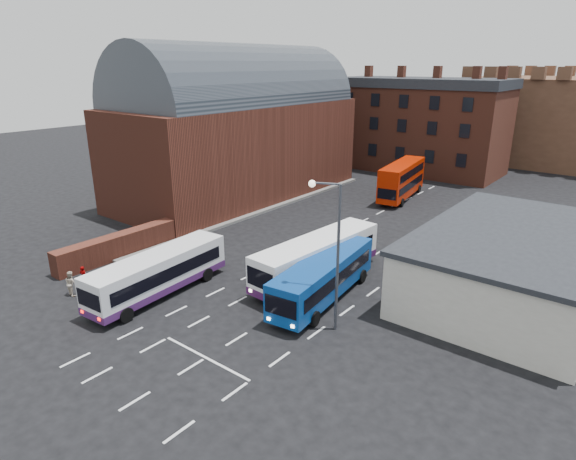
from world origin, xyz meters
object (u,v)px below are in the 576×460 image
Objects in this scene: bus_white_outbound at (158,271)px; pedestrian_beige at (71,283)px; street_lamp at (333,244)px; bus_blue at (324,276)px; bus_red_double at (402,180)px; pedestrian_red at (84,276)px; bus_white_inbound at (317,256)px.

pedestrian_beige is at bearing -144.90° from bus_white_outbound.
bus_blue is at bearing 130.65° from street_lamp.
bus_red_double is 6.97× the size of pedestrian_red.
bus_blue is 16.05m from pedestrian_beige.
bus_red_double is 33.96m from pedestrian_red.
bus_blue is at bearing 96.59° from bus_red_double.
bus_red_double is 29.28m from street_lamp.
pedestrian_red is (-15.83, -5.62, -4.38)m from street_lamp.
street_lamp reaches higher than bus_white_outbound.
bus_white_outbound is 6.19× the size of pedestrian_beige.
street_lamp is at bearing -148.22° from pedestrian_beige.
bus_white_outbound is 10.44m from bus_white_inbound.
bus_red_double reaches higher than pedestrian_beige.
bus_white_outbound is at bearing 27.91° from bus_blue.
bus_red_double is at bearing -81.41° from bus_blue.
bus_white_outbound is 10.45m from bus_blue.
bus_white_outbound is at bearing -132.69° from pedestrian_beige.
pedestrian_beige is (-12.92, -9.49, -0.78)m from bus_blue.
bus_white_inbound is at bearing -53.86° from bus_blue.
street_lamp is (4.32, -4.86, 3.35)m from bus_white_inbound.
bus_red_double is at bearing -92.23° from pedestrian_beige.
bus_white_outbound is 30.92m from bus_red_double.
bus_white_inbound is at bearing 46.32° from bus_white_outbound.
bus_white_inbound is 15.99m from pedestrian_beige.
bus_white_outbound is at bearing 77.99° from bus_red_double.
bus_white_outbound is 0.92× the size of bus_white_inbound.
pedestrian_beige is at bearing 71.24° from bus_red_double.
street_lamp is at bearing 99.61° from bus_red_double.
pedestrian_red is 0.87× the size of pedestrian_beige.
bus_blue is at bearing 30.21° from bus_white_outbound.
bus_white_inbound reaches higher than bus_blue.
pedestrian_beige is (0.57, -1.15, 0.10)m from pedestrian_red.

